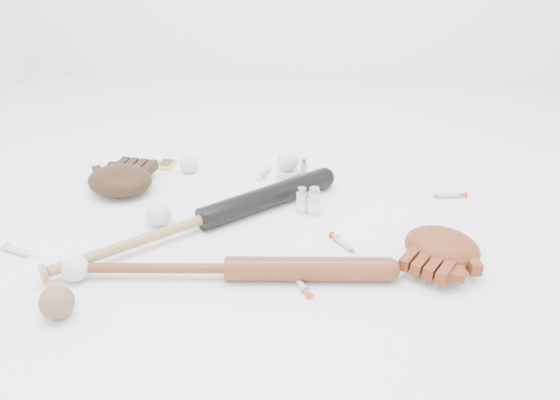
# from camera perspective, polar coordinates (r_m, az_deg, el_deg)

# --- Properties ---
(bat_dark) EXTENTS (0.77, 0.71, 0.07)m
(bat_dark) POSITION_cam_1_polar(r_m,az_deg,el_deg) (1.61, -7.96, -1.96)
(bat_dark) COLOR black
(bat_dark) RESTS_ON ground
(bat_wood) EXTENTS (0.86, 0.15, 0.06)m
(bat_wood) POSITION_cam_1_polar(r_m,az_deg,el_deg) (1.40, -5.38, -7.15)
(bat_wood) COLOR brown
(bat_wood) RESTS_ON ground
(glove_dark) EXTENTS (0.29, 0.29, 0.09)m
(glove_dark) POSITION_cam_1_polar(r_m,az_deg,el_deg) (1.87, -16.38, 2.00)
(glove_dark) COLOR black
(glove_dark) RESTS_ON ground
(glove_tan) EXTENTS (0.33, 0.33, 0.09)m
(glove_tan) POSITION_cam_1_polar(r_m,az_deg,el_deg) (1.52, 16.56, -4.71)
(glove_tan) COLOR maroon
(glove_tan) RESTS_ON ground
(trading_card) EXTENTS (0.08, 0.10, 0.00)m
(trading_card) POSITION_cam_1_polar(r_m,az_deg,el_deg) (2.05, -11.90, 3.67)
(trading_card) COLOR gold
(trading_card) RESTS_ON ground
(pedestal) EXTENTS (0.08, 0.08, 0.04)m
(pedestal) POSITION_cam_1_polar(r_m,az_deg,el_deg) (1.88, 0.83, 2.56)
(pedestal) COLOR white
(pedestal) RESTS_ON ground
(baseball_on_pedestal) EXTENTS (0.07, 0.07, 0.07)m
(baseball_on_pedestal) POSITION_cam_1_polar(r_m,az_deg,el_deg) (1.86, 0.84, 4.15)
(baseball_on_pedestal) COLOR silver
(baseball_on_pedestal) RESTS_ON pedestal
(baseball_left) EXTENTS (0.08, 0.08, 0.08)m
(baseball_left) POSITION_cam_1_polar(r_m,az_deg,el_deg) (1.65, -12.58, -1.43)
(baseball_left) COLOR silver
(baseball_left) RESTS_ON ground
(baseball_upper) EXTENTS (0.07, 0.07, 0.07)m
(baseball_upper) POSITION_cam_1_polar(r_m,az_deg,el_deg) (1.97, -9.49, 3.77)
(baseball_upper) COLOR silver
(baseball_upper) RESTS_ON ground
(baseball_mid) EXTENTS (0.07, 0.07, 0.07)m
(baseball_mid) POSITION_cam_1_polar(r_m,az_deg,el_deg) (1.48, -20.64, -6.69)
(baseball_mid) COLOR silver
(baseball_mid) RESTS_ON ground
(baseball_aged) EXTENTS (0.08, 0.08, 0.08)m
(baseball_aged) POSITION_cam_1_polar(r_m,az_deg,el_deg) (1.37, -22.29, -9.88)
(baseball_aged) COLOR brown
(baseball_aged) RESTS_ON ground
(syringe_0) EXTENTS (0.15, 0.07, 0.02)m
(syringe_0) POSITION_cam_1_polar(r_m,az_deg,el_deg) (1.67, -25.90, -4.78)
(syringe_0) COLOR #ADBCC6
(syringe_0) RESTS_ON ground
(syringe_1) EXTENTS (0.09, 0.14, 0.02)m
(syringe_1) POSITION_cam_1_polar(r_m,az_deg,el_deg) (1.39, 2.05, -8.61)
(syringe_1) COLOR #ADBCC6
(syringe_1) RESTS_ON ground
(syringe_2) EXTENTS (0.06, 0.15, 0.02)m
(syringe_2) POSITION_cam_1_polar(r_m,az_deg,el_deg) (1.94, -1.54, 2.97)
(syringe_2) COLOR #ADBCC6
(syringe_2) RESTS_ON ground
(syringe_3) EXTENTS (0.11, 0.12, 0.02)m
(syringe_3) POSITION_cam_1_polar(r_m,az_deg,el_deg) (1.54, 6.70, -4.59)
(syringe_3) COLOR #ADBCC6
(syringe_3) RESTS_ON ground
(syringe_4) EXTENTS (0.15, 0.05, 0.02)m
(syringe_4) POSITION_cam_1_polar(r_m,az_deg,el_deg) (1.86, 17.08, 0.48)
(syringe_4) COLOR #ADBCC6
(syringe_4) RESTS_ON ground
(vial_0) EXTENTS (0.02, 0.02, 0.06)m
(vial_0) POSITION_cam_1_polar(r_m,az_deg,el_deg) (1.81, 1.90, 1.88)
(vial_0) COLOR silver
(vial_0) RESTS_ON ground
(vial_1) EXTENTS (0.03, 0.03, 0.06)m
(vial_1) POSITION_cam_1_polar(r_m,az_deg,el_deg) (1.92, 2.50, 3.44)
(vial_1) COLOR silver
(vial_1) RESTS_ON ground
(vial_2) EXTENTS (0.03, 0.03, 0.09)m
(vial_2) POSITION_cam_1_polar(r_m,az_deg,el_deg) (1.68, 2.28, -0.04)
(vial_2) COLOR silver
(vial_2) RESTS_ON ground
(vial_3) EXTENTS (0.04, 0.04, 0.09)m
(vial_3) POSITION_cam_1_polar(r_m,az_deg,el_deg) (1.67, 3.57, -0.11)
(vial_3) COLOR silver
(vial_3) RESTS_ON ground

